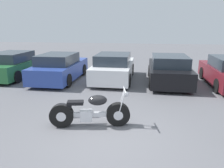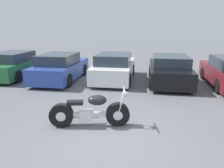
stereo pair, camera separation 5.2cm
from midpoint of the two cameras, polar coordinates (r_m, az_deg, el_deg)
name	(u,v)px [view 2 (the right image)]	position (r m, az deg, el deg)	size (l,w,h in m)	color
ground_plane	(106,137)	(5.76, -1.24, -13.56)	(60.00, 60.00, 0.00)	slate
motorcycle	(89,112)	(6.17, -5.79, -7.19)	(2.24, 0.82, 1.06)	black
parked_car_green	(15,65)	(13.12, -23.88, 4.52)	(1.91, 4.15, 1.38)	#286B38
parked_car_blue	(60,68)	(11.57, -13.21, 4.15)	(1.91, 4.15, 1.38)	#2D479E
parked_car_white	(114,68)	(11.27, 0.72, 4.27)	(1.91, 4.15, 1.38)	white
parked_car_black	(169,70)	(11.00, 14.87, 3.50)	(1.91, 4.15, 1.38)	black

